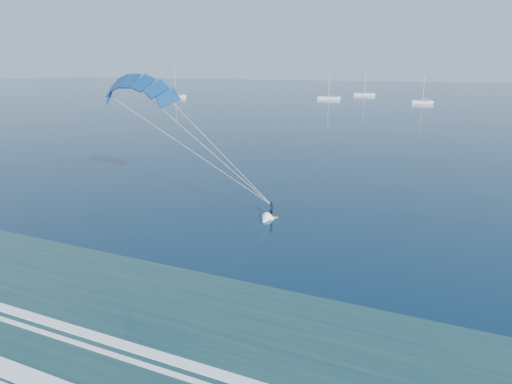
{
  "coord_description": "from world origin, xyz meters",
  "views": [
    {
      "loc": [
        11.31,
        -7.06,
        14.58
      ],
      "look_at": [
        -3.89,
        26.36,
        4.36
      ],
      "focal_mm": 32.0,
      "sensor_mm": 36.0,
      "label": 1
    }
  ],
  "objects_px": {
    "sailboat_0": "(176,96)",
    "sailboat_2": "(364,94)",
    "sailboat_1": "(329,98)",
    "sailboat_3": "(422,102)",
    "kitesurfer_rig": "(202,145)"
  },
  "relations": [
    {
      "from": "sailboat_2",
      "to": "sailboat_0",
      "type": "bearing_deg",
      "value": -146.96
    },
    {
      "from": "sailboat_2",
      "to": "sailboat_1",
      "type": "bearing_deg",
      "value": -105.58
    },
    {
      "from": "sailboat_0",
      "to": "sailboat_2",
      "type": "distance_m",
      "value": 92.68
    },
    {
      "from": "kitesurfer_rig",
      "to": "sailboat_1",
      "type": "relative_size",
      "value": 1.28
    },
    {
      "from": "kitesurfer_rig",
      "to": "sailboat_1",
      "type": "height_order",
      "value": "kitesurfer_rig"
    },
    {
      "from": "kitesurfer_rig",
      "to": "sailboat_0",
      "type": "height_order",
      "value": "kitesurfer_rig"
    },
    {
      "from": "kitesurfer_rig",
      "to": "sailboat_3",
      "type": "bearing_deg",
      "value": 87.74
    },
    {
      "from": "kitesurfer_rig",
      "to": "sailboat_2",
      "type": "height_order",
      "value": "kitesurfer_rig"
    },
    {
      "from": "sailboat_0",
      "to": "sailboat_2",
      "type": "relative_size",
      "value": 1.04
    },
    {
      "from": "sailboat_1",
      "to": "sailboat_2",
      "type": "xyz_separation_m",
      "value": [
        9.05,
        32.47,
        -0.0
      ]
    },
    {
      "from": "kitesurfer_rig",
      "to": "sailboat_0",
      "type": "xyz_separation_m",
      "value": [
        -102.49,
        146.35,
        -6.78
      ]
    },
    {
      "from": "sailboat_1",
      "to": "sailboat_2",
      "type": "height_order",
      "value": "sailboat_2"
    },
    {
      "from": "sailboat_0",
      "to": "sailboat_1",
      "type": "distance_m",
      "value": 70.97
    },
    {
      "from": "kitesurfer_rig",
      "to": "sailboat_3",
      "type": "relative_size",
      "value": 1.6
    },
    {
      "from": "sailboat_0",
      "to": "sailboat_3",
      "type": "distance_m",
      "value": 109.16
    }
  ]
}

